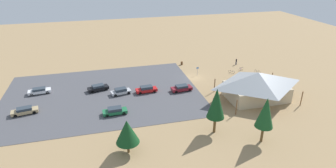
% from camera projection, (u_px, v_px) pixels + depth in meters
% --- Properties ---
extents(ground, '(160.00, 160.00, 0.00)m').
position_uv_depth(ground, '(193.00, 78.00, 70.25)').
color(ground, '#9E7F56').
rests_on(ground, ground).
extents(parking_lot_asphalt, '(42.03, 30.35, 0.05)m').
position_uv_depth(parking_lot_asphalt, '(103.00, 94.00, 61.67)').
color(parking_lot_asphalt, '#4C4C51').
rests_on(parking_lot_asphalt, ground).
extents(bike_pavilion, '(14.83, 10.78, 5.90)m').
position_uv_depth(bike_pavilion, '(257.00, 84.00, 58.58)').
color(bike_pavilion, '#C6B28E').
rests_on(bike_pavilion, ground).
extents(trash_bin, '(0.60, 0.60, 0.90)m').
position_uv_depth(trash_bin, '(182.00, 63.00, 78.60)').
color(trash_bin, brown).
rests_on(trash_bin, ground).
extents(lot_sign, '(0.56, 0.08, 2.20)m').
position_uv_depth(lot_sign, '(197.00, 70.00, 71.29)').
color(lot_sign, '#99999E').
rests_on(lot_sign, ground).
extents(pine_far_west, '(2.88, 2.88, 7.97)m').
position_uv_depth(pine_far_west, '(266.00, 113.00, 43.62)').
color(pine_far_west, brown).
rests_on(pine_far_west, ground).
extents(pine_center, '(3.59, 3.59, 5.67)m').
position_uv_depth(pine_center, '(127.00, 132.00, 41.70)').
color(pine_center, brown).
rests_on(pine_center, ground).
extents(pine_mideast, '(3.02, 3.02, 8.25)m').
position_uv_depth(pine_mideast, '(216.00, 103.00, 46.02)').
color(pine_mideast, brown).
rests_on(pine_mideast, ground).
extents(bicycle_yellow_yard_left, '(1.57, 0.73, 0.80)m').
position_uv_depth(bicycle_yellow_yard_left, '(255.00, 74.00, 71.34)').
color(bicycle_yellow_yard_left, black).
rests_on(bicycle_yellow_yard_left, ground).
extents(bicycle_black_edge_south, '(0.82, 1.54, 0.83)m').
position_uv_depth(bicycle_black_edge_south, '(273.00, 82.00, 66.74)').
color(bicycle_black_edge_south, black).
rests_on(bicycle_black_edge_south, ground).
extents(bicycle_purple_near_sign, '(1.64, 0.70, 0.88)m').
position_uv_depth(bicycle_purple_near_sign, '(241.00, 69.00, 74.69)').
color(bicycle_purple_near_sign, black).
rests_on(bicycle_purple_near_sign, ground).
extents(bicycle_silver_mid_cluster, '(1.18, 1.29, 0.84)m').
position_uv_depth(bicycle_silver_mid_cluster, '(231.00, 72.00, 72.85)').
color(bicycle_silver_mid_cluster, black).
rests_on(bicycle_silver_mid_cluster, ground).
extents(bicycle_white_lone_east, '(0.90, 1.57, 0.89)m').
position_uv_depth(bicycle_white_lone_east, '(257.00, 72.00, 72.84)').
color(bicycle_white_lone_east, black).
rests_on(bicycle_white_lone_east, ground).
extents(bicycle_blue_yard_right, '(1.77, 0.57, 0.84)m').
position_uv_depth(bicycle_blue_yard_right, '(260.00, 79.00, 68.20)').
color(bicycle_blue_yard_right, black).
rests_on(bicycle_blue_yard_right, ground).
extents(bicycle_green_yard_center, '(1.23, 1.32, 0.86)m').
position_uv_depth(bicycle_green_yard_center, '(267.00, 79.00, 68.71)').
color(bicycle_green_yard_center, black).
rests_on(bicycle_green_yard_center, ground).
extents(car_red_by_curb, '(4.79, 2.01, 1.46)m').
position_uv_depth(car_red_by_curb, '(146.00, 89.00, 62.23)').
color(car_red_by_curb, red).
rests_on(car_red_by_curb, parking_lot_asphalt).
extents(car_black_inner_stall, '(4.83, 2.84, 1.34)m').
position_uv_depth(car_black_inner_stall, '(98.00, 88.00, 63.08)').
color(car_black_inner_stall, black).
rests_on(car_black_inner_stall, parking_lot_asphalt).
extents(car_silver_far_end, '(4.54, 2.53, 1.38)m').
position_uv_depth(car_silver_far_end, '(121.00, 91.00, 61.37)').
color(car_silver_far_end, '#BCBCC1').
rests_on(car_silver_far_end, parking_lot_asphalt).
extents(car_tan_front_row, '(4.99, 2.45, 1.32)m').
position_uv_depth(car_tan_front_row, '(25.00, 111.00, 53.57)').
color(car_tan_front_row, tan).
rests_on(car_tan_front_row, parking_lot_asphalt).
extents(car_maroon_end_stall, '(4.79, 2.17, 1.36)m').
position_uv_depth(car_maroon_end_stall, '(182.00, 88.00, 62.89)').
color(car_maroon_end_stall, maroon).
rests_on(car_maroon_end_stall, parking_lot_asphalt).
extents(car_white_near_entry, '(4.85, 2.28, 1.27)m').
position_uv_depth(car_white_near_entry, '(39.00, 91.00, 61.69)').
color(car_white_near_entry, white).
rests_on(car_white_near_entry, parking_lot_asphalt).
extents(car_green_mid_lot, '(4.68, 1.96, 1.36)m').
position_uv_depth(car_green_mid_lot, '(115.00, 111.00, 53.50)').
color(car_green_mid_lot, '#1E6B3D').
rests_on(car_green_mid_lot, parking_lot_asphalt).
extents(visitor_by_pavilion, '(0.38, 0.36, 1.81)m').
position_uv_depth(visitor_by_pavilion, '(247.00, 76.00, 68.66)').
color(visitor_by_pavilion, '#2D3347').
rests_on(visitor_by_pavilion, ground).
extents(visitor_crossing_yard, '(0.40, 0.40, 1.83)m').
position_uv_depth(visitor_crossing_yard, '(236.00, 61.00, 78.47)').
color(visitor_crossing_yard, '#2D3347').
rests_on(visitor_crossing_yard, ground).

